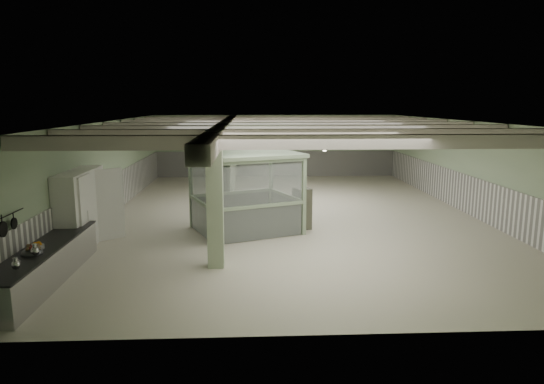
{
  "coord_description": "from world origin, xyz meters",
  "views": [
    {
      "loc": [
        -1.61,
        -18.39,
        4.29
      ],
      "look_at": [
        -0.83,
        -2.18,
        1.3
      ],
      "focal_mm": 32.0,
      "sensor_mm": 36.0,
      "label": 1
    }
  ],
  "objects_px": {
    "walkin_cooler": "(81,207)",
    "guard_booth": "(246,178)",
    "prep_counter": "(45,264)",
    "filing_cabinet": "(302,208)"
  },
  "relations": [
    {
      "from": "prep_counter",
      "to": "guard_booth",
      "type": "distance_m",
      "value": 6.83
    },
    {
      "from": "prep_counter",
      "to": "walkin_cooler",
      "type": "distance_m",
      "value": 3.1
    },
    {
      "from": "prep_counter",
      "to": "walkin_cooler",
      "type": "xyz_separation_m",
      "value": [
        -0.08,
        3.0,
        0.76
      ]
    },
    {
      "from": "walkin_cooler",
      "to": "filing_cabinet",
      "type": "xyz_separation_m",
      "value": [
        6.84,
        1.88,
        -0.51
      ]
    },
    {
      "from": "guard_booth",
      "to": "filing_cabinet",
      "type": "height_order",
      "value": "guard_booth"
    },
    {
      "from": "prep_counter",
      "to": "guard_booth",
      "type": "height_order",
      "value": "guard_booth"
    },
    {
      "from": "walkin_cooler",
      "to": "guard_booth",
      "type": "xyz_separation_m",
      "value": [
        4.9,
        1.65,
        0.58
      ]
    },
    {
      "from": "filing_cabinet",
      "to": "guard_booth",
      "type": "bearing_deg",
      "value": 167.52
    },
    {
      "from": "prep_counter",
      "to": "guard_booth",
      "type": "bearing_deg",
      "value": 44.03
    },
    {
      "from": "walkin_cooler",
      "to": "guard_booth",
      "type": "height_order",
      "value": "guard_booth"
    }
  ]
}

